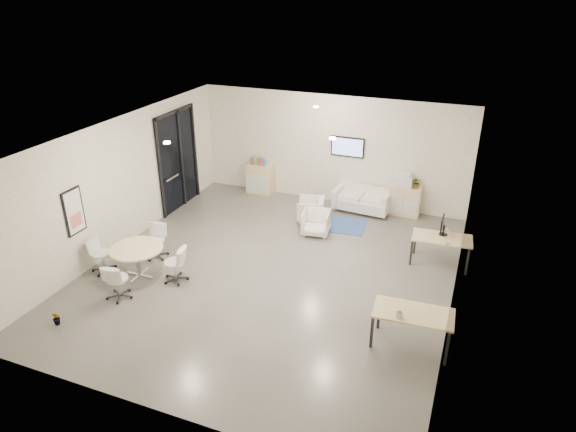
# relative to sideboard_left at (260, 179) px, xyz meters

# --- Properties ---
(room_shell) EXTENTS (9.60, 10.60, 4.80)m
(room_shell) POSITION_rel_sideboard_left_xyz_m (2.20, -4.26, 1.14)
(room_shell) COLOR #54524D
(room_shell) RESTS_ON ground
(glass_door) EXTENTS (0.09, 1.90, 2.85)m
(glass_door) POSITION_rel_sideboard_left_xyz_m (-1.75, -1.75, 1.05)
(glass_door) COLOR black
(glass_door) RESTS_ON room_shell
(artwork) EXTENTS (0.05, 0.54, 1.04)m
(artwork) POSITION_rel_sideboard_left_xyz_m (-1.77, -5.86, 1.09)
(artwork) COLOR black
(artwork) RESTS_ON room_shell
(wall_tv) EXTENTS (0.98, 0.06, 0.58)m
(wall_tv) POSITION_rel_sideboard_left_xyz_m (2.70, 0.20, 1.29)
(wall_tv) COLOR black
(wall_tv) RESTS_ON room_shell
(ceiling_spots) EXTENTS (3.14, 4.14, 0.03)m
(ceiling_spots) POSITION_rel_sideboard_left_xyz_m (2.00, -3.43, 2.72)
(ceiling_spots) COLOR #FFEAC6
(ceiling_spots) RESTS_ON room_shell
(sideboard_left) EXTENTS (0.81, 0.42, 0.92)m
(sideboard_left) POSITION_rel_sideboard_left_xyz_m (0.00, 0.00, 0.00)
(sideboard_left) COLOR #DEBA85
(sideboard_left) RESTS_ON room_shell
(sideboard_right) EXTENTS (0.88, 0.42, 0.88)m
(sideboard_right) POSITION_rel_sideboard_left_xyz_m (4.49, -0.00, -0.02)
(sideboard_right) COLOR #DEBA85
(sideboard_right) RESTS_ON room_shell
(books) EXTENTS (0.47, 0.14, 0.22)m
(books) POSITION_rel_sideboard_left_xyz_m (-0.04, 0.00, 0.57)
(books) COLOR red
(books) RESTS_ON sideboard_left
(printer) EXTENTS (0.54, 0.46, 0.36)m
(printer) POSITION_rel_sideboard_left_xyz_m (4.39, 0.00, 0.59)
(printer) COLOR white
(printer) RESTS_ON sideboard_right
(loveseat) EXTENTS (1.65, 0.92, 0.59)m
(loveseat) POSITION_rel_sideboard_left_xyz_m (3.33, -0.16, -0.13)
(loveseat) COLOR silver
(loveseat) RESTS_ON room_shell
(blue_rug) EXTENTS (1.70, 1.21, 0.01)m
(blue_rug) POSITION_rel_sideboard_left_xyz_m (2.87, -1.32, -0.45)
(blue_rug) COLOR navy
(blue_rug) RESTS_ON room_shell
(armchair_left) EXTENTS (0.81, 0.85, 0.73)m
(armchair_left) POSITION_rel_sideboard_left_xyz_m (2.14, -1.34, -0.09)
(armchair_left) COLOR silver
(armchair_left) RESTS_ON room_shell
(armchair_right) EXTENTS (0.78, 0.74, 0.71)m
(armchair_right) POSITION_rel_sideboard_left_xyz_m (2.54, -2.05, -0.10)
(armchair_right) COLOR silver
(armchair_right) RESTS_ON room_shell
(desk_rear) EXTENTS (1.40, 0.78, 0.71)m
(desk_rear) POSITION_rel_sideboard_left_xyz_m (5.76, -2.47, 0.18)
(desk_rear) COLOR #DEBA85
(desk_rear) RESTS_ON room_shell
(desk_front) EXTENTS (1.46, 0.79, 0.74)m
(desk_front) POSITION_rel_sideboard_left_xyz_m (5.61, -5.72, 0.21)
(desk_front) COLOR #DEBA85
(desk_front) RESTS_ON room_shell
(monitor) EXTENTS (0.20, 0.50, 0.44)m
(monitor) POSITION_rel_sideboard_left_xyz_m (5.72, -2.32, 0.48)
(monitor) COLOR black
(monitor) RESTS_ON desk_rear
(round_table) EXTENTS (1.18, 1.18, 0.72)m
(round_table) POSITION_rel_sideboard_left_xyz_m (-0.52, -5.52, 0.18)
(round_table) COLOR #DEBA85
(round_table) RESTS_ON room_shell
(meeting_chairs) EXTENTS (2.41, 2.41, 0.82)m
(meeting_chairs) POSITION_rel_sideboard_left_xyz_m (-0.52, -5.52, -0.05)
(meeting_chairs) COLOR white
(meeting_chairs) RESTS_ON room_shell
(plant_cabinet) EXTENTS (0.36, 0.38, 0.24)m
(plant_cabinet) POSITION_rel_sideboard_left_xyz_m (4.78, -0.02, 0.54)
(plant_cabinet) COLOR #3F7F3F
(plant_cabinet) RESTS_ON sideboard_right
(plant_floor) EXTENTS (0.27, 0.35, 0.14)m
(plant_floor) POSITION_rel_sideboard_left_xyz_m (-0.91, -7.63, -0.39)
(plant_floor) COLOR #3F7F3F
(plant_floor) RESTS_ON room_shell
(cup) EXTENTS (0.13, 0.10, 0.13)m
(cup) POSITION_rel_sideboard_left_xyz_m (5.40, -5.96, 0.35)
(cup) COLOR white
(cup) RESTS_ON desk_front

